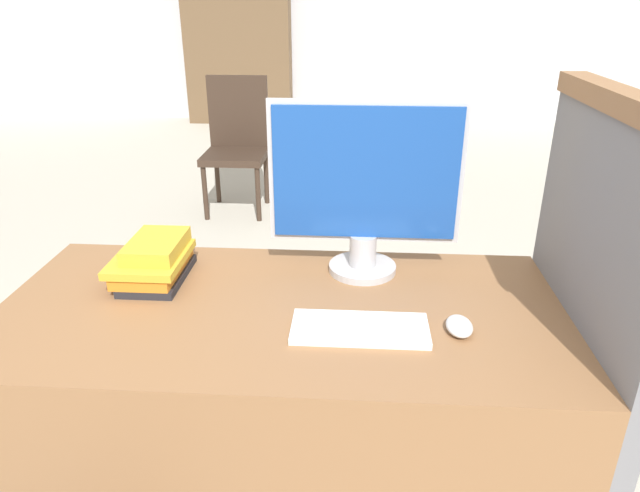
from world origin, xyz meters
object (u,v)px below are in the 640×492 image
object	(u,v)px
book_stack	(154,261)
keyboard	(360,329)
far_chair	(237,139)
monitor	(365,187)
mouse	(459,326)

from	to	relation	value
book_stack	keyboard	bearing A→B (deg)	-22.74
keyboard	far_chair	distance (m)	3.04
book_stack	far_chair	bearing A→B (deg)	96.82
keyboard	far_chair	bearing A→B (deg)	107.24
monitor	keyboard	world-z (taller)	monitor
mouse	monitor	bearing A→B (deg)	126.23
mouse	far_chair	xyz separation A→B (m)	(-1.13, 2.88, -0.25)
keyboard	mouse	world-z (taller)	mouse
mouse	keyboard	bearing A→B (deg)	-176.21
keyboard	mouse	xyz separation A→B (m)	(0.24, 0.02, 0.01)
monitor	mouse	bearing A→B (deg)	-53.77
keyboard	mouse	bearing A→B (deg)	3.79
keyboard	far_chair	world-z (taller)	far_chair
far_chair	book_stack	bearing A→B (deg)	-35.95
monitor	far_chair	xyz separation A→B (m)	(-0.90, 2.56, -0.49)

